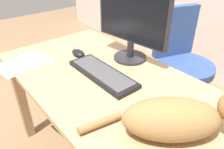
% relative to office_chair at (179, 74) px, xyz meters
% --- Properties ---
extents(desk, '(1.57, 0.73, 0.71)m').
position_rel_office_chair_xyz_m(desk, '(0.17, -0.80, 0.22)').
color(desk, tan).
rests_on(desk, ground_plane).
extents(office_chair, '(0.50, 0.48, 0.92)m').
position_rel_office_chair_xyz_m(office_chair, '(0.00, 0.00, 0.00)').
color(office_chair, black).
rests_on(office_chair, ground_plane).
extents(monitor, '(0.48, 0.20, 0.42)m').
position_rel_office_chair_xyz_m(monitor, '(-0.03, -0.55, 0.54)').
color(monitor, '#232328').
rests_on(monitor, desk).
extents(keyboard, '(0.44, 0.15, 0.03)m').
position_rel_office_chair_xyz_m(keyboard, '(0.02, -0.80, 0.33)').
color(keyboard, black).
rests_on(keyboard, desk).
extents(cat, '(0.41, 0.49, 0.20)m').
position_rel_office_chair_xyz_m(cat, '(0.53, -0.84, 0.39)').
color(cat, olive).
rests_on(cat, desk).
extents(computer_mouse, '(0.11, 0.06, 0.04)m').
position_rel_office_chair_xyz_m(computer_mouse, '(-0.27, -0.77, 0.33)').
color(computer_mouse, black).
rests_on(computer_mouse, desk).
extents(paper_sheet, '(0.25, 0.32, 0.00)m').
position_rel_office_chair_xyz_m(paper_sheet, '(-0.39, -1.08, 0.31)').
color(paper_sheet, white).
rests_on(paper_sheet, desk).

